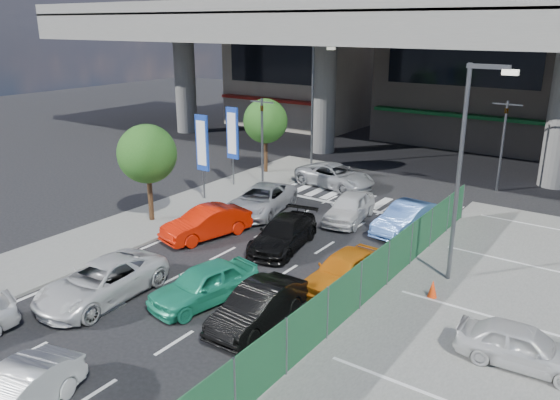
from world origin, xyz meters
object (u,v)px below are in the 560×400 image
Objects in this scene: sedan_white_front_mid at (350,207)px; kei_truck_front_right at (407,218)px; signboard_far at (232,136)px; crossing_wagon_silver at (335,176)px; parked_sedan_white at (522,346)px; taxi_orange_left at (206,223)px; hatch_black_mid_right at (258,306)px; taxi_orange_right at (344,270)px; sedan_white_mid_left at (101,281)px; traffic_cone at (433,289)px; tree_near at (147,154)px; hatch_white_back_mid at (11,400)px; wagon_silver_front_left at (261,200)px; street_lamp_right at (466,158)px; traffic_light_right at (505,123)px; signboard_near at (202,146)px; taxi_teal_mid at (204,284)px; sedan_black_mid at (283,234)px; street_lamp_left at (315,95)px; traffic_light_left at (262,121)px; tree_far at (265,121)px.

sedan_white_front_mid is 2.90m from kei_truck_front_right.
crossing_wagon_silver is at bearing 33.70° from signboard_far.
taxi_orange_left is at bearing 77.16° from parked_sedan_white.
sedan_white_front_mid is at bearing 100.45° from hatch_black_mid_right.
taxi_orange_right is 1.00× the size of sedan_white_front_mid.
kei_truck_front_right reaches higher than sedan_white_mid_left.
hatch_black_mid_right is at bearing -151.10° from crossing_wagon_silver.
traffic_cone is at bearing -128.10° from crossing_wagon_silver.
sedan_white_front_mid is at bearing 35.69° from tree_near.
hatch_white_back_mid is 13.44m from parked_sedan_white.
wagon_silver_front_left is 1.01× the size of crossing_wagon_silver.
tree_near is 10.04m from sedan_white_front_mid.
street_lamp_right reaches higher than signboard_far.
sedan_white_mid_left is 1.17× the size of kei_truck_front_right.
traffic_light_right is 16.20m from taxi_orange_right.
taxi_teal_mid is (7.81, -8.54, -2.37)m from signboard_near.
street_lamp_right is at bearing 34.21° from parked_sedan_white.
tree_near is at bearing -179.08° from traffic_cone.
taxi_orange_left is 9.18m from kei_truck_front_right.
tree_near is 1.19× the size of sedan_white_front_mid.
sedan_black_mid reaches higher than hatch_white_back_mid.
hatch_white_back_mid is at bearing -62.70° from signboard_near.
taxi_teal_mid is at bearing -95.03° from sedan_black_mid.
tree_near is at bearing -171.97° from street_lamp_right.
street_lamp_left is at bearing 106.30° from sedan_black_mid.
street_lamp_left is 2.00× the size of hatch_black_mid_right.
tree_near is at bearing 165.23° from crossing_wagon_silver.
sedan_white_mid_left is at bearing -171.28° from crossing_wagon_silver.
taxi_orange_left is at bearing -169.34° from street_lamp_right.
tree_near is at bearing 153.44° from hatch_black_mid_right.
sedan_white_front_mid is (7.05, -2.36, -3.25)m from traffic_light_left.
street_lamp_right is 1.61× the size of wagon_silver_front_left.
taxi_teal_mid is 1.13× the size of parked_sedan_white.
sedan_white_mid_left is 12.53m from sedan_white_front_mid.
sedan_white_mid_left is at bearing -69.13° from signboard_far.
street_lamp_left is 2.24× the size of parked_sedan_white.
traffic_light_left reaches higher than crossing_wagon_silver.
signboard_near is at bearing 160.52° from taxi_orange_right.
hatch_white_back_mid is 0.92× the size of kei_truck_front_right.
taxi_teal_mid is 1.00× the size of sedan_white_front_mid.
hatch_black_mid_right is 1.12× the size of parked_sedan_white.
tree_far is (-0.20, 3.51, 0.32)m from signboard_far.
signboard_far is at bearing -86.74° from tree_far.
parked_sedan_white is at bearing -27.12° from signboard_far.
traffic_light_left reaches higher than sedan_black_mid.
signboard_near is 4.48m from wagon_silver_front_left.
hatch_white_back_mid is (7.89, -11.68, -2.75)m from tree_near.
sedan_black_mid is at bearing -155.43° from crossing_wagon_silver.
sedan_white_front_mid is (7.18, -8.36, -4.08)m from street_lamp_left.
street_lamp_left is at bearing 91.58° from hatch_white_back_mid.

